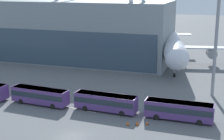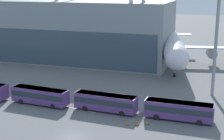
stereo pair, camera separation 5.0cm
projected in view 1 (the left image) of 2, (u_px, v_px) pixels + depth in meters
name	position (u px, v px, depth m)	size (l,w,h in m)	color
ground_plane	(72.00, 137.00, 51.93)	(440.00, 440.00, 0.00)	slate
airliner_at_gate_near	(8.00, 40.00, 109.93)	(34.15, 34.73, 13.84)	silver
airliner_at_gate_far	(172.00, 44.00, 96.61)	(40.23, 42.34, 16.69)	silver
shuttle_bus_1	(40.00, 95.00, 65.51)	(11.68, 3.60, 3.20)	#56387A
shuttle_bus_2	(106.00, 101.00, 61.98)	(11.65, 3.38, 3.20)	#56387A
shuttle_bus_3	(179.00, 109.00, 57.99)	(11.55, 2.91, 3.20)	#56387A
floodlight_mast	(218.00, 18.00, 67.20)	(2.77, 2.77, 24.13)	gray
lane_stripe_0	(71.00, 107.00, 64.34)	(11.22, 0.25, 0.01)	silver
traffic_cone_0	(128.00, 123.00, 56.11)	(0.50, 0.50, 0.79)	black
traffic_cone_1	(137.00, 123.00, 56.17)	(0.63, 0.63, 0.80)	black
traffic_cone_2	(147.00, 123.00, 56.41)	(0.51, 0.51, 0.61)	black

